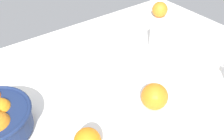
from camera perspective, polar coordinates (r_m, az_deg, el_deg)
ground_plane at (r=94.28cm, az=-1.87°, el=-4.54°), size 148.10×94.10×3.00cm
juice_glass at (r=112.79cm, az=10.21°, el=6.91°), size 8.50×8.50×12.00cm
loose_orange_3 at (r=140.99cm, az=10.20°, el=12.62°), size 7.93×7.93×7.93cm
loose_orange_4 at (r=84.75cm, az=9.08°, el=-5.61°), size 8.55×8.55×8.55cm
spoon at (r=101.44cm, az=1.64°, el=0.34°), size 6.89×16.93×1.00cm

